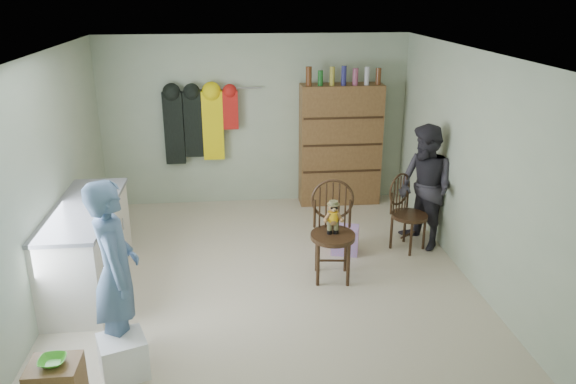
{
  "coord_description": "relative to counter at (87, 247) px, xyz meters",
  "views": [
    {
      "loc": [
        -0.36,
        -5.67,
        3.1
      ],
      "look_at": [
        0.25,
        0.2,
        0.95
      ],
      "focal_mm": 35.0,
      "sensor_mm": 36.0,
      "label": 1
    }
  ],
  "objects": [
    {
      "name": "chair_front",
      "position": [
        2.67,
        -0.04,
        0.15
      ],
      "size": [
        0.55,
        0.55,
        1.12
      ],
      "rotation": [
        0.0,
        0.0,
        -0.12
      ],
      "color": "#3A2414",
      "rests_on": "ground"
    },
    {
      "name": "dresser",
      "position": [
        3.2,
        2.3,
        0.44
      ],
      "size": [
        1.2,
        0.39,
        2.07
      ],
      "color": "brown",
      "rests_on": "ground"
    },
    {
      "name": "room_walls",
      "position": [
        1.95,
        0.53,
        1.11
      ],
      "size": [
        5.0,
        5.0,
        5.0
      ],
      "color": "#AFBC9D",
      "rests_on": "ground"
    },
    {
      "name": "chair_far",
      "position": [
        3.71,
        0.61,
        0.04
      ],
      "size": [
        0.6,
        0.6,
        0.96
      ],
      "rotation": [
        0.0,
        0.0,
        0.66
      ],
      "color": "#3A2414",
      "rests_on": "ground"
    },
    {
      "name": "ground_plane",
      "position": [
        1.95,
        0.0,
        -0.47
      ],
      "size": [
        5.0,
        5.0,
        0.0
      ],
      "primitive_type": "plane",
      "color": "beige",
      "rests_on": "ground"
    },
    {
      "name": "plastic_tub",
      "position": [
        0.62,
        -1.58,
        -0.3
      ],
      "size": [
        0.47,
        0.46,
        0.35
      ],
      "primitive_type": "cube",
      "rotation": [
        0.0,
        0.0,
        0.35
      ],
      "color": "white",
      "rests_on": "ground"
    },
    {
      "name": "person_left",
      "position": [
        0.58,
        -1.33,
        0.36
      ],
      "size": [
        0.52,
        0.68,
        1.67
      ],
      "primitive_type": "imported",
      "rotation": [
        0.0,
        0.0,
        1.79
      ],
      "color": "slate",
      "rests_on": "ground"
    },
    {
      "name": "striped_bag",
      "position": [
        2.94,
        0.53,
        -0.3
      ],
      "size": [
        0.38,
        0.33,
        0.34
      ],
      "primitive_type": "cube",
      "rotation": [
        0.0,
        0.0,
        -0.27
      ],
      "color": "pink",
      "rests_on": "ground"
    },
    {
      "name": "person_right",
      "position": [
        3.95,
        0.64,
        0.31
      ],
      "size": [
        0.82,
        0.92,
        1.56
      ],
      "primitive_type": "imported",
      "rotation": [
        0.0,
        0.0,
        -1.21
      ],
      "color": "#2D2B33",
      "rests_on": "ground"
    },
    {
      "name": "coat_rack",
      "position": [
        1.12,
        2.38,
        0.78
      ],
      "size": [
        1.42,
        0.12,
        1.09
      ],
      "color": "#99999E",
      "rests_on": "ground"
    },
    {
      "name": "bowl",
      "position": [
        0.24,
        -2.11,
        0.08
      ],
      "size": [
        0.2,
        0.2,
        0.05
      ],
      "primitive_type": "imported",
      "color": "green",
      "rests_on": "stool"
    },
    {
      "name": "counter",
      "position": [
        0.0,
        0.0,
        0.0
      ],
      "size": [
        0.64,
        1.86,
        0.94
      ],
      "color": "silver",
      "rests_on": "ground"
    }
  ]
}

